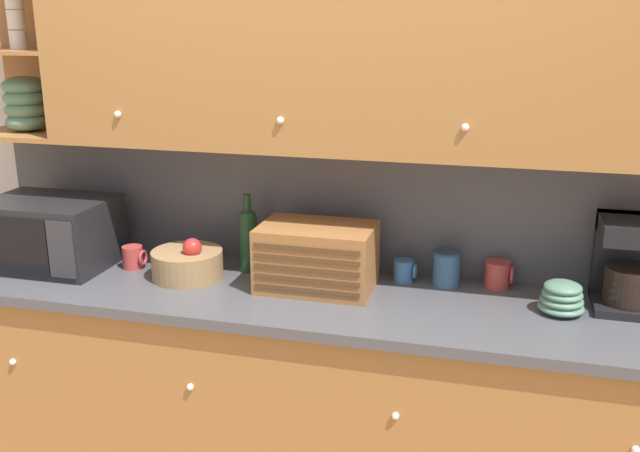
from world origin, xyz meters
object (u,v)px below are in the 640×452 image
(fruit_basket, at_px, (188,263))
(mug_patterned_third, at_px, (404,271))
(coffee_maker, at_px, (631,263))
(mug_blue_second, at_px, (498,274))
(microwave, at_px, (49,233))
(wine_bottle, at_px, (248,237))
(bowl_stack_on_counter, at_px, (562,298))
(storage_canister, at_px, (446,268))
(mug, at_px, (133,257))
(bread_box, at_px, (317,257))

(fruit_basket, height_order, mug_patterned_third, fruit_basket)
(coffee_maker, bearing_deg, mug_blue_second, 171.28)
(microwave, bearing_deg, wine_bottle, 10.42)
(coffee_maker, bearing_deg, fruit_basket, -175.09)
(fruit_basket, relative_size, mug_patterned_third, 3.14)
(fruit_basket, relative_size, bowl_stack_on_counter, 1.76)
(wine_bottle, relative_size, bowl_stack_on_counter, 2.01)
(storage_canister, xyz_separation_m, mug_blue_second, (0.20, 0.03, -0.02))
(microwave, xyz_separation_m, mug, (0.35, 0.06, -0.10))
(wine_bottle, bearing_deg, bowl_stack_on_counter, -5.83)
(bread_box, relative_size, coffee_maker, 1.31)
(bread_box, bearing_deg, bowl_stack_on_counter, -1.03)
(wine_bottle, bearing_deg, storage_canister, 2.88)
(storage_canister, bearing_deg, coffee_maker, -3.11)
(mug, xyz_separation_m, bowl_stack_on_counter, (1.69, -0.03, 0.01))
(bowl_stack_on_counter, bearing_deg, mug_blue_second, 138.30)
(bread_box, bearing_deg, mug_blue_second, 15.18)
(fruit_basket, bearing_deg, mug, 170.59)
(fruit_basket, distance_m, bread_box, 0.54)
(wine_bottle, bearing_deg, mug, -168.90)
(wine_bottle, height_order, bread_box, wine_bottle)
(storage_canister, height_order, mug_blue_second, storage_canister)
(coffee_maker, bearing_deg, storage_canister, 176.89)
(microwave, distance_m, mug_blue_second, 1.84)
(mug, xyz_separation_m, wine_bottle, (0.48, 0.09, 0.10))
(storage_canister, bearing_deg, mug_blue_second, 9.95)
(mug_blue_second, bearing_deg, storage_canister, -170.05)
(mug, bearing_deg, microwave, -170.52)
(wine_bottle, bearing_deg, mug_patterned_third, 3.83)
(bread_box, relative_size, storage_canister, 3.08)
(fruit_basket, xyz_separation_m, mug_patterned_third, (0.85, 0.18, -0.01))
(bowl_stack_on_counter, height_order, coffee_maker, coffee_maker)
(fruit_basket, height_order, storage_canister, fruit_basket)
(fruit_basket, bearing_deg, wine_bottle, 33.36)
(bread_box, relative_size, mug_blue_second, 4.06)
(fruit_basket, xyz_separation_m, storage_canister, (1.01, 0.18, 0.01))
(microwave, bearing_deg, fruit_basket, 1.32)
(mug, bearing_deg, storage_canister, 5.98)
(wine_bottle, xyz_separation_m, bread_box, (0.32, -0.11, -0.02))
(storage_canister, bearing_deg, mug_patterned_third, 179.13)
(microwave, distance_m, mug_patterned_third, 1.48)
(fruit_basket, bearing_deg, coffee_maker, 4.91)
(mug, height_order, bread_box, bread_box)
(bread_box, distance_m, mug_blue_second, 0.70)
(microwave, distance_m, bowl_stack_on_counter, 2.05)
(mug, bearing_deg, mug_patterned_third, 6.97)
(bread_box, distance_m, coffee_maker, 1.13)
(wine_bottle, relative_size, mug_patterned_third, 3.58)
(bowl_stack_on_counter, bearing_deg, wine_bottle, 174.17)
(mug, height_order, coffee_maker, coffee_maker)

